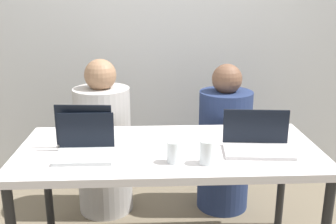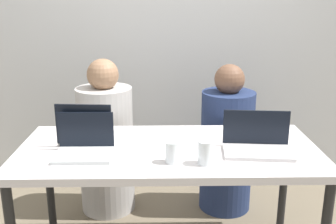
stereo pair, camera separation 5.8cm
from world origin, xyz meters
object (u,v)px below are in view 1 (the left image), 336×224
laptop_back_left (88,134)px  water_glass_right (207,154)px  laptop_front_left (85,147)px  water_glass_center (174,153)px  person_on_left (104,146)px  laptop_front_right (257,142)px  person_on_right (224,146)px

laptop_back_left → water_glass_right: size_ratio=2.70×
laptop_front_left → water_glass_center: (0.45, -0.11, 0.00)m
water_glass_center → water_glass_right: (0.16, -0.02, 0.00)m
person_on_left → water_glass_center: person_on_left is taller
laptop_front_right → water_glass_center: 0.48m
laptop_front_right → laptop_back_left: laptop_back_left is taller
person_on_left → laptop_back_left: size_ratio=3.44×
person_on_left → laptop_back_left: 0.60m
person_on_right → water_glass_center: person_on_right is taller
person_on_right → water_glass_center: (-0.42, -0.82, 0.29)m
person_on_right → laptop_front_right: (0.04, -0.69, 0.29)m
laptop_front_right → laptop_front_left: laptop_front_left is taller
person_on_right → laptop_front_right: size_ratio=2.87×
person_on_right → water_glass_center: bearing=77.1°
person_on_right → laptop_front_left: bearing=53.2°
person_on_right → water_glass_center: size_ratio=9.87×
laptop_front_right → person_on_right: bearing=98.7°
water_glass_center → water_glass_right: water_glass_right is taller
person_on_left → laptop_back_left: bearing=75.9°
laptop_back_left → laptop_front_left: bearing=98.4°
person_on_left → laptop_front_right: (0.90, -0.69, 0.27)m
laptop_back_left → laptop_front_right: bearing=174.8°
water_glass_right → person_on_left: bearing=125.8°
laptop_front_left → water_glass_right: 0.63m
person_on_left → laptop_front_right: person_on_left is taller
laptop_front_right → laptop_back_left: bearing=175.7°
person_on_right → laptop_front_left: size_ratio=3.66×
laptop_front_right → water_glass_center: size_ratio=3.43×
laptop_front_right → water_glass_right: laptop_front_right is taller
laptop_front_right → laptop_front_left: 0.91m
person_on_left → person_on_right: (0.86, -0.00, -0.02)m
laptop_front_left → water_glass_center: size_ratio=2.69×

